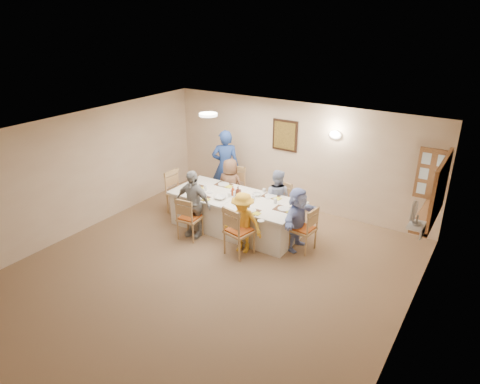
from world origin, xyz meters
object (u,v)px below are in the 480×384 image
Objects in this scene: chair_back_left at (233,190)px; chair_front_right at (239,230)px; chair_back_right at (279,203)px; desk_fan at (416,216)px; chair_left_end at (179,193)px; diner_back_right at (277,198)px; diner_front_left at (193,204)px; chair_right_end at (303,228)px; diner_back_left at (230,186)px; caregiver at (225,166)px; diner_front_right at (243,223)px; dining_table at (236,213)px; condiment_ketchup at (233,191)px; serving_hatch at (439,191)px; chair_front_left at (190,217)px; diner_right_end at (297,219)px.

chair_front_right is at bearing -65.01° from chair_back_left.
desk_fan is at bearing -14.54° from chair_back_right.
chair_back_right is at bearing -66.65° from chair_left_end.
diner_back_right is 1.82m from diner_front_left.
diner_back_right reaches higher than chair_left_end.
chair_right_end is at bearing 14.69° from diner_front_left.
diner_front_left reaches higher than chair_front_right.
caregiver is (-0.45, 0.47, 0.25)m from diner_back_left.
chair_back_right is 1.74m from caregiver.
chair_back_left is 1.01× the size of chair_front_right.
chair_back_right is 0.22m from diner_back_right.
diner_back_left is 1.81m from diner_front_right.
chair_back_right is at bearing -100.39° from diner_back_right.
caregiver is (-1.05, 1.15, 0.51)m from dining_table.
diner_back_right reaches higher than condiment_ketchup.
chair_left_end is (-5.26, -0.69, -1.00)m from serving_hatch.
caregiver is at bearing 130.56° from condiment_ketchup.
diner_back_right reaches higher than chair_front_left.
serving_hatch is 4.59m from diner_front_left.
diner_right_end is at bearing 163.15° from desk_fan.
diner_right_end is at bearing -124.11° from chair_front_right.
desk_fan is 0.24× the size of diner_right_end.
chair_front_right is 1.10× the size of chair_right_end.
dining_table is 0.94m from diner_back_left.
chair_right_end is 1.69m from condiment_ketchup.
chair_left_end is at bearing -8.82° from chair_front_right.
chair_front_right is at bearing 138.04° from diner_right_end.
chair_right_end is 0.64× the size of diner_front_left.
chair_left_end is (-1.55, 0.00, 0.12)m from dining_table.
chair_back_right is 0.73× the size of diner_front_right.
diner_right_end is (2.97, 0.00, 0.13)m from chair_left_end.
chair_front_left is 0.28m from diner_front_left.
condiment_ketchup is at bearing 51.72° from diner_front_left.
caregiver reaches higher than chair_front_left.
diner_back_left is 1.20m from diner_back_right.
dining_table is 13.20× the size of condiment_ketchup.
chair_left_end is 0.70× the size of diner_front_left.
caregiver is at bearing 132.40° from dining_table.
condiment_ketchup is (-1.64, 0.03, 0.40)m from chair_right_end.
chair_right_end is 0.73× the size of diner_back_right.
chair_right_end is (2.15, -0.80, -0.05)m from chair_back_left.
desk_fan reaches higher than chair_front_right.
diner_back_left is at bearing -179.88° from serving_hatch.
diner_right_end is at bearing 33.01° from diner_front_right.
chair_front_left is at bearing -101.88° from chair_back_left.
diner_back_right is at bearing 48.58° from dining_table.
diner_front_left is at bearing -162.39° from serving_hatch.
chair_back_left reaches higher than dining_table.
chair_right_end is 0.22m from diner_right_end.
diner_front_left is (-1.20, -1.48, 0.27)m from chair_back_right.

